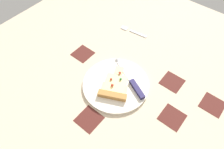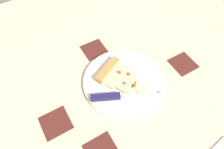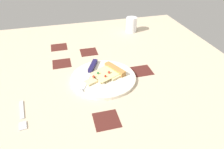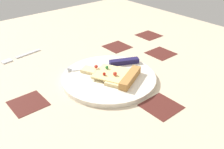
% 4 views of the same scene
% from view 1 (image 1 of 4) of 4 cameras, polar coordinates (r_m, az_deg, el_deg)
% --- Properties ---
extents(ground_plane, '(1.49, 1.49, 0.03)m').
position_cam_1_polar(ground_plane, '(0.98, 2.33, -0.97)').
color(ground_plane, '#C6B293').
rests_on(ground_plane, ground).
extents(plate, '(0.29, 0.29, 0.01)m').
position_cam_1_polar(plate, '(0.93, 1.03, -2.66)').
color(plate, silver).
rests_on(plate, ground_plane).
extents(pizza_slice, '(0.19, 0.15, 0.03)m').
position_cam_1_polar(pizza_slice, '(0.90, 0.69, -3.45)').
color(pizza_slice, beige).
rests_on(pizza_slice, plate).
extents(knife, '(0.12, 0.23, 0.02)m').
position_cam_1_polar(knife, '(0.93, 5.36, -1.86)').
color(knife, silver).
rests_on(knife, plate).
extents(fork, '(0.04, 0.15, 0.01)m').
position_cam_1_polar(fork, '(1.17, 5.54, 11.63)').
color(fork, silver).
rests_on(fork, ground_plane).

